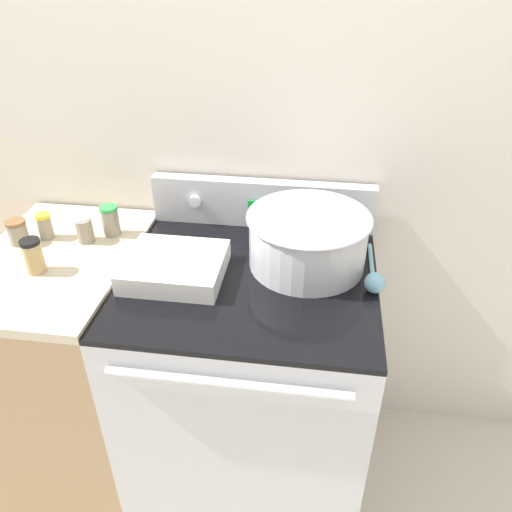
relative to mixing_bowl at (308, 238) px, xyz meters
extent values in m
cube|color=beige|center=(-0.17, 0.29, 0.24)|extent=(8.00, 0.05, 2.50)
cube|color=#BCBCC1|center=(-0.17, -0.09, -0.56)|extent=(0.77, 0.69, 0.90)
cube|color=black|center=(-0.17, -0.09, -0.10)|extent=(0.77, 0.69, 0.02)
cylinder|color=silver|center=(-0.17, -0.45, -0.17)|extent=(0.63, 0.02, 0.02)
cube|color=#BCBCC1|center=(-0.17, 0.23, -0.01)|extent=(0.77, 0.05, 0.17)
cylinder|color=white|center=(-0.40, 0.20, 0.00)|extent=(0.04, 0.02, 0.04)
cylinder|color=white|center=(0.06, 0.20, 0.00)|extent=(0.04, 0.02, 0.04)
cube|color=green|center=(-0.17, 0.20, 0.00)|extent=(0.09, 0.01, 0.03)
cube|color=tan|center=(-0.79, -0.09, -0.56)|extent=(0.48, 0.69, 0.90)
cube|color=beige|center=(-0.79, -0.09, -0.10)|extent=(0.48, 0.69, 0.03)
cylinder|color=silver|center=(0.00, 0.00, -0.01)|extent=(0.35, 0.35, 0.17)
torus|color=silver|center=(0.00, 0.00, 0.07)|extent=(0.37, 0.37, 0.01)
cylinder|color=beige|center=(0.00, 0.00, 0.06)|extent=(0.33, 0.33, 0.02)
cube|color=silver|center=(-0.39, -0.12, -0.06)|extent=(0.29, 0.25, 0.06)
cube|color=tan|center=(-0.39, -0.12, -0.05)|extent=(0.25, 0.22, 0.03)
cylinder|color=#7AB2C6|center=(0.20, 0.00, -0.09)|extent=(0.01, 0.24, 0.01)
sphere|color=#7AB2C6|center=(0.20, -0.12, -0.06)|extent=(0.06, 0.06, 0.06)
cylinder|color=gray|center=(-0.66, 0.07, -0.04)|extent=(0.06, 0.06, 0.09)
cylinder|color=green|center=(-0.66, 0.07, 0.02)|extent=(0.06, 0.06, 0.01)
cylinder|color=gray|center=(-0.72, 0.02, -0.04)|extent=(0.05, 0.05, 0.08)
cylinder|color=white|center=(-0.72, 0.02, 0.00)|extent=(0.06, 0.06, 0.01)
cylinder|color=tan|center=(-0.80, -0.17, -0.03)|extent=(0.05, 0.05, 0.10)
cylinder|color=black|center=(-0.80, -0.17, 0.02)|extent=(0.06, 0.06, 0.01)
cylinder|color=gray|center=(-0.86, 0.02, -0.04)|extent=(0.05, 0.05, 0.08)
cylinder|color=yellow|center=(-0.86, 0.02, 0.00)|extent=(0.05, 0.05, 0.01)
cylinder|color=gray|center=(-0.93, -0.02, -0.05)|extent=(0.06, 0.06, 0.07)
cylinder|color=brown|center=(-0.93, -0.02, -0.01)|extent=(0.06, 0.06, 0.01)
camera|label=1|loc=(0.03, -1.30, 0.77)|focal=35.00mm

